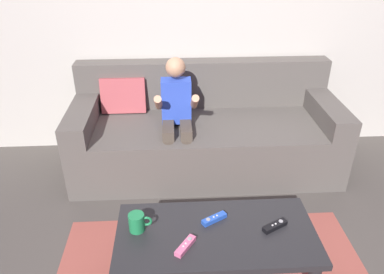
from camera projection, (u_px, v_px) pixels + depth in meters
couch at (204, 133)px, 3.00m from camera, size 2.04×0.80×0.80m
person_seated_on_couch at (177, 115)px, 2.71m from camera, size 0.31×0.38×0.94m
coffee_table at (216, 241)px, 1.90m from camera, size 1.00×0.49×0.39m
game_remote_black_near_edge at (275, 226)px, 1.89m from camera, size 0.14×0.10×0.03m
game_remote_blue_center at (214, 219)px, 1.94m from camera, size 0.14×0.10×0.03m
game_remote_pink_far_corner at (185, 246)px, 1.77m from camera, size 0.11×0.14×0.03m
coffee_mug at (137, 222)px, 1.86m from camera, size 0.12×0.08×0.09m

